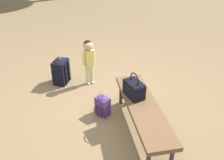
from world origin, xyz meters
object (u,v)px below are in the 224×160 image
at_px(handbag, 134,88).
at_px(backpack_large, 61,70).
at_px(child_standing, 89,56).
at_px(backpack_small, 103,105).
at_px(park_bench, 143,109).

distance_m(handbag, backpack_large, 1.69).
xyz_separation_m(child_standing, backpack_small, (-0.95, 0.14, -0.39)).
height_order(handbag, backpack_large, handbag).
bearing_deg(backpack_small, child_standing, -8.45).
relative_size(backpack_large, backpack_small, 1.51).
relative_size(handbag, child_standing, 0.43).
relative_size(park_bench, backpack_small, 4.80).
bearing_deg(park_bench, backpack_large, 20.83).
xyz_separation_m(park_bench, backpack_large, (1.76, 0.67, -0.14)).
distance_m(backpack_large, backpack_small, 1.24).
relative_size(park_bench, backpack_large, 3.19).
bearing_deg(backpack_large, backpack_small, -164.59).
bearing_deg(child_standing, handbag, -171.47).
height_order(child_standing, backpack_large, child_standing).
relative_size(park_bench, child_standing, 1.94).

